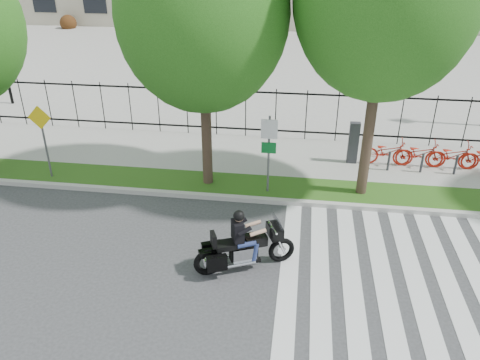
# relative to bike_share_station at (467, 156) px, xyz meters

# --- Properties ---
(ground) EXTENTS (120.00, 120.00, 0.00)m
(ground) POSITION_rel_bike_share_station_xyz_m (-7.98, -7.20, -0.63)
(ground) COLOR #353537
(ground) RESTS_ON ground
(curb) EXTENTS (60.00, 0.20, 0.15)m
(curb) POSITION_rel_bike_share_station_xyz_m (-7.98, -3.10, -0.55)
(curb) COLOR #B8B6AE
(curb) RESTS_ON ground
(grass_verge) EXTENTS (60.00, 1.50, 0.15)m
(grass_verge) POSITION_rel_bike_share_station_xyz_m (-7.98, -2.25, -0.55)
(grass_verge) COLOR #245014
(grass_verge) RESTS_ON ground
(sidewalk) EXTENTS (60.00, 3.50, 0.15)m
(sidewalk) POSITION_rel_bike_share_station_xyz_m (-7.98, 0.25, -0.55)
(sidewalk) COLOR #99968F
(sidewalk) RESTS_ON ground
(plaza) EXTENTS (80.00, 34.00, 0.10)m
(plaza) POSITION_rel_bike_share_station_xyz_m (-7.98, 17.80, -0.58)
(plaza) COLOR #99968F
(plaza) RESTS_ON ground
(crosswalk_stripes) EXTENTS (5.70, 8.00, 0.01)m
(crosswalk_stripes) POSITION_rel_bike_share_station_xyz_m (-3.15, -7.20, -0.62)
(crosswalk_stripes) COLOR silver
(crosswalk_stripes) RESTS_ON ground
(iron_fence) EXTENTS (30.00, 0.06, 2.00)m
(iron_fence) POSITION_rel_bike_share_station_xyz_m (-7.98, 2.00, 0.52)
(iron_fence) COLOR black
(iron_fence) RESTS_ON sidewalk
(street_tree_1) EXTENTS (4.93, 4.93, 8.15)m
(street_tree_1) POSITION_rel_bike_share_station_xyz_m (-8.66, -2.25, 4.83)
(street_tree_1) COLOR #3E2E21
(street_tree_1) RESTS_ON grass_verge
(bike_share_station) EXTENTS (7.77, 0.85, 1.50)m
(bike_share_station) POSITION_rel_bike_share_station_xyz_m (0.00, 0.00, 0.00)
(bike_share_station) COLOR #2D2D33
(bike_share_station) RESTS_ON sidewalk
(sign_pole_regulatory) EXTENTS (0.50, 0.09, 2.50)m
(sign_pole_regulatory) POSITION_rel_bike_share_station_xyz_m (-6.65, -2.62, 1.11)
(sign_pole_regulatory) COLOR #59595B
(sign_pole_regulatory) RESTS_ON grass_verge
(sign_pole_warning) EXTENTS (0.78, 0.09, 2.49)m
(sign_pole_warning) POSITION_rel_bike_share_station_xyz_m (-13.98, -2.62, 1.11)
(sign_pole_warning) COLOR #59595B
(sign_pole_warning) RESTS_ON grass_verge
(motorcycle_rider) EXTENTS (2.41, 1.37, 1.99)m
(motorcycle_rider) POSITION_rel_bike_share_station_xyz_m (-6.88, -6.40, 0.03)
(motorcycle_rider) COLOR black
(motorcycle_rider) RESTS_ON ground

